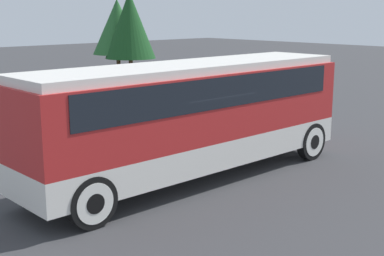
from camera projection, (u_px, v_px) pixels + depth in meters
The scene contains 6 objects.
ground_plane at pixel (192, 179), 15.24m from camera, with size 120.00×120.00×0.00m, color #38383A.
tour_bus at pixel (195, 110), 14.88m from camera, with size 10.34×2.53×3.29m.
parked_car_near at pixel (151, 103), 23.51m from camera, with size 4.56×1.96×1.47m.
parked_car_mid at pixel (14, 130), 18.53m from camera, with size 4.23×1.84×1.29m.
tree_left at pixel (118, 27), 36.73m from camera, with size 3.46×3.46×5.53m.
tree_right at pixel (130, 25), 35.75m from camera, with size 3.41×3.41×6.03m.
Camera 1 is at (-9.95, -10.65, 4.66)m, focal length 50.00 mm.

